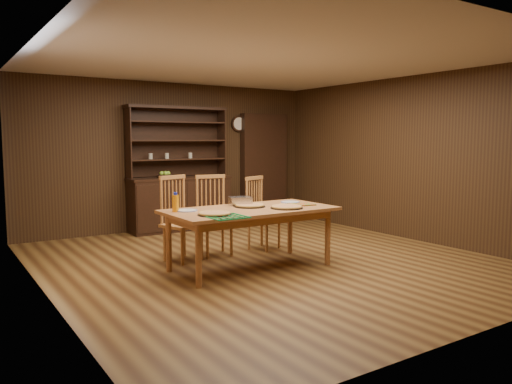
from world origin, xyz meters
TOP-DOWN VIEW (x-y plane):
  - floor at (0.00, 0.00)m, footprint 6.00×6.00m
  - room_shell at (0.00, 0.00)m, footprint 6.00×6.00m
  - china_hutch at (-0.00, 2.75)m, footprint 1.84×0.52m
  - doorway at (1.90, 2.90)m, footprint 1.00×0.18m
  - wall_clock at (1.35, 2.96)m, footprint 0.30×0.05m
  - dining_table at (-0.40, -0.19)m, footprint 2.09×1.04m
  - chair_left at (-0.96, 0.70)m, footprint 0.58×0.56m
  - chair_center at (-0.41, 0.75)m, footprint 0.51×0.50m
  - chair_right at (0.33, 0.70)m, footprint 0.56×0.55m
  - pizza_left at (-1.03, -0.42)m, footprint 0.38×0.38m
  - pizza_right at (-0.02, -0.43)m, footprint 0.40×0.40m
  - pizza_center at (-0.33, -0.06)m, footprint 0.40×0.40m
  - cooling_rack at (-0.99, -0.64)m, footprint 0.42×0.42m
  - plate_left at (-1.16, 0.02)m, footprint 0.25×0.25m
  - plate_right at (0.35, -0.01)m, footprint 0.25×0.25m
  - foil_dish at (-0.35, 0.13)m, footprint 0.33×0.28m
  - juice_bottle at (-1.29, 0.05)m, footprint 0.08×0.08m
  - pot_holder_a at (0.37, -0.31)m, footprint 0.24×0.24m
  - pot_holder_b at (0.22, -0.23)m, footprint 0.20×0.20m
  - fruit_bowl at (-0.30, 2.69)m, footprint 0.26×0.26m

SIDE VIEW (x-z plane):
  - floor at x=0.00m, z-range 0.00..0.00m
  - chair_right at x=0.33m, z-range 0.03..1.09m
  - chair_center at x=-0.41m, z-range 0.03..1.14m
  - china_hutch at x=0.00m, z-range -0.49..1.68m
  - chair_left at x=-0.96m, z-range 0.04..1.16m
  - dining_table at x=-0.40m, z-range 0.30..1.05m
  - pot_holder_b at x=0.22m, z-range 0.75..0.76m
  - pot_holder_a at x=0.37m, z-range 0.75..0.77m
  - plate_right at x=0.35m, z-range 0.75..0.77m
  - plate_left at x=-1.16m, z-range 0.75..0.77m
  - cooling_rack at x=-0.99m, z-range 0.75..0.77m
  - pizza_center at x=-0.33m, z-range 0.75..0.79m
  - pizza_right at x=-0.02m, z-range 0.75..0.79m
  - pizza_left at x=-1.03m, z-range 0.75..0.79m
  - foil_dish at x=-0.35m, z-range 0.75..0.86m
  - juice_bottle at x=-1.29m, z-range 0.74..0.97m
  - fruit_bowl at x=-0.30m, z-range 0.93..1.04m
  - doorway at x=1.90m, z-range 0.00..2.10m
  - room_shell at x=0.00m, z-range -1.42..4.58m
  - wall_clock at x=1.35m, z-range 1.75..2.05m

